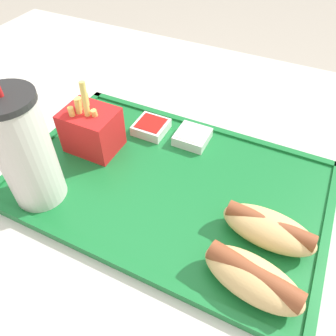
% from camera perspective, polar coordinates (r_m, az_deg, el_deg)
% --- Properties ---
extents(ground_plane, '(8.00, 8.00, 0.00)m').
position_cam_1_polar(ground_plane, '(1.22, -1.60, -26.40)').
color(ground_plane, '#ADA393').
extents(dining_table, '(1.31, 0.92, 0.77)m').
position_cam_1_polar(dining_table, '(0.86, -2.15, -18.49)').
color(dining_table, beige).
rests_on(dining_table, ground_plane).
extents(food_tray, '(0.48, 0.31, 0.01)m').
position_cam_1_polar(food_tray, '(0.51, -0.00, -2.72)').
color(food_tray, '#197233').
rests_on(food_tray, dining_table).
extents(soda_cup, '(0.08, 0.08, 0.21)m').
position_cam_1_polar(soda_cup, '(0.47, -23.70, 2.68)').
color(soda_cup, silver).
rests_on(soda_cup, food_tray).
extents(hot_dog_far, '(0.13, 0.08, 0.04)m').
position_cam_1_polar(hot_dog_far, '(0.41, 14.56, -18.00)').
color(hot_dog_far, '#DBB270').
rests_on(hot_dog_far, food_tray).
extents(hot_dog_near, '(0.13, 0.06, 0.04)m').
position_cam_1_polar(hot_dog_near, '(0.45, 17.11, -10.02)').
color(hot_dog_near, '#DBB270').
rests_on(hot_dog_near, food_tray).
extents(fries_carton, '(0.08, 0.07, 0.13)m').
position_cam_1_polar(fries_carton, '(0.55, -13.21, 6.58)').
color(fries_carton, red).
rests_on(fries_carton, food_tray).
extents(sauce_cup_mayo, '(0.06, 0.06, 0.02)m').
position_cam_1_polar(sauce_cup_mayo, '(0.57, 4.27, 5.49)').
color(sauce_cup_mayo, silver).
rests_on(sauce_cup_mayo, food_tray).
extents(sauce_cup_ketchup, '(0.06, 0.06, 0.02)m').
position_cam_1_polar(sauce_cup_ketchup, '(0.59, -2.96, 7.19)').
color(sauce_cup_ketchup, silver).
rests_on(sauce_cup_ketchup, food_tray).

